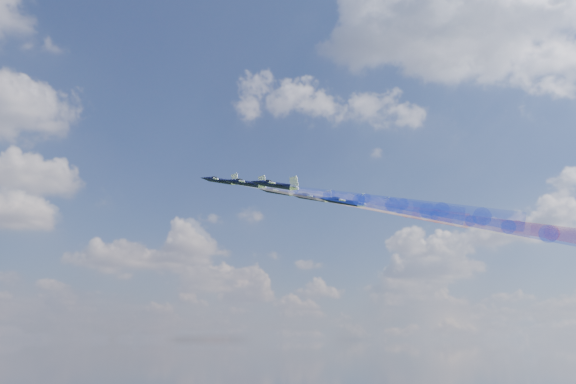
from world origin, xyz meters
TOP-DOWN VIEW (x-y plane):
  - jet_lead at (-8.68, 38.79)m, footprint 15.39×16.38m
  - trail_lead at (7.79, 14.84)m, footprint 30.35×42.32m
  - jet_inner_left at (-10.63, 21.21)m, footprint 15.39×16.38m
  - trail_inner_left at (5.84, -2.74)m, footprint 30.35×42.32m
  - jet_inner_right at (8.97, 36.06)m, footprint 15.39×16.38m
  - trail_inner_right at (25.44, 12.11)m, footprint 30.35×42.32m
  - jet_outer_left at (-12.15, 5.07)m, footprint 15.39×16.38m
  - trail_outer_left at (4.32, -18.88)m, footprint 30.35×42.32m
  - jet_center_third at (7.29, 17.34)m, footprint 15.39×16.38m
  - trail_center_third at (23.76, -6.61)m, footprint 30.35×42.32m
  - jet_outer_right at (25.92, 29.94)m, footprint 15.39×16.38m
  - trail_outer_right at (42.39, 6.00)m, footprint 30.35×42.32m
  - jet_rear_left at (5.56, 2.28)m, footprint 15.39×16.38m
  - trail_rear_left at (22.03, -21.67)m, footprint 30.35×42.32m
  - jet_rear_right at (24.44, 13.52)m, footprint 15.39×16.38m
  - trail_rear_right at (40.91, -10.42)m, footprint 30.35×42.32m

SIDE VIEW (x-z plane):
  - trail_rear_left at x=22.03m, z-range 142.25..157.84m
  - trail_outer_left at x=4.32m, z-range 144.51..160.10m
  - trail_rear_right at x=40.91m, z-range 145.86..161.45m
  - trail_center_third at x=23.76m, z-range 146.33..161.92m
  - trail_inner_left at x=5.84m, z-range 148.48..164.07m
  - jet_rear_left at x=5.56m, z-range 153.06..160.52m
  - trail_outer_right at x=42.39m, z-range 150.18..165.77m
  - jet_outer_left at x=-12.15m, z-range 155.32..162.78m
  - trail_inner_right at x=25.44m, z-range 151.81..167.40m
  - jet_rear_right at x=24.44m, z-range 156.67..164.13m
  - jet_center_third at x=7.29m, z-range 157.14..164.60m
  - trail_lead at x=7.79m, z-range 153.18..168.77m
  - jet_inner_left at x=-10.63m, z-range 159.29..166.75m
  - jet_outer_right at x=25.92m, z-range 160.99..168.45m
  - jet_inner_right at x=8.97m, z-range 162.62..170.08m
  - jet_lead at x=-8.68m, z-range 163.99..171.44m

